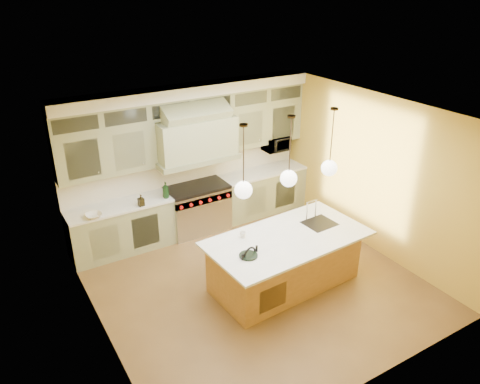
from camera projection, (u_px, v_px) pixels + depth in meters
floor at (256, 283)px, 7.86m from camera, size 5.00×5.00×0.00m
ceiling at (258, 115)px, 6.63m from camera, size 5.00×5.00×0.00m
wall_back at (187, 157)px, 9.18m from camera, size 5.00×0.00×5.00m
wall_front at (377, 291)px, 5.31m from camera, size 5.00×0.00×5.00m
wall_left at (96, 251)px, 6.07m from camera, size 0.00×5.00×5.00m
wall_right at (373, 174)px, 8.42m from camera, size 0.00×5.00×5.00m
back_cabinetry at (193, 162)px, 8.98m from camera, size 5.00×0.77×2.90m
range at (197, 208)px, 9.31m from camera, size 1.20×0.74×0.96m
kitchen_island at (285, 260)px, 7.66m from camera, size 2.67×1.51×1.35m
counter_stool at (256, 277)px, 7.00m from camera, size 0.46×0.46×1.06m
microwave at (276, 144)px, 9.90m from camera, size 0.54×0.37×0.30m
oil_bottle_a at (166, 190)px, 8.62m from camera, size 0.13×0.13×0.32m
oil_bottle_b at (141, 200)px, 8.34m from camera, size 0.11×0.11×0.22m
fruit_bowl at (94, 216)px, 7.97m from camera, size 0.28×0.28×0.07m
cup at (243, 235)px, 7.41m from camera, size 0.12×0.12×0.10m
pendant_left at (243, 188)px, 6.65m from camera, size 0.26×0.26×1.11m
pendant_center at (289, 177)px, 7.03m from camera, size 0.26×0.26×1.11m
pendant_right at (329, 166)px, 7.40m from camera, size 0.26×0.26×1.11m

